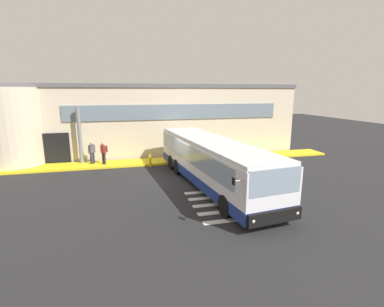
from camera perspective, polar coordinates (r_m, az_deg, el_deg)
name	(u,v)px	position (r m, az deg, el deg)	size (l,w,h in m)	color
ground_plane	(180,180)	(17.48, -2.58, -5.48)	(80.00, 90.00, 0.02)	#232326
bay_paint_stripes	(235,202)	(14.25, 8.89, -9.85)	(4.40, 3.96, 0.01)	silver
terminal_building	(149,116)	(28.17, -8.76, 7.54)	(25.10, 13.80, 6.01)	beige
boarding_curb	(167,161)	(22.00, -5.05, -1.48)	(27.30, 2.00, 0.15)	yellow
entry_support_column	(80,135)	(22.16, -22.01, 3.46)	(0.28, 0.28, 4.18)	slate
bus_main_foreground	(211,163)	(16.25, 3.95, -1.95)	(3.96, 12.35, 2.70)	silver
passenger_near_column	(92,151)	(21.85, -19.83, 0.41)	(0.48, 0.41, 1.68)	#1E2338
passenger_by_doorway	(104,151)	(21.42, -17.63, 0.43)	(0.51, 0.52, 1.68)	#2D2D33
safety_bollard_yellow	(150,161)	(20.58, -8.60, -1.49)	(0.18, 0.18, 0.90)	yellow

